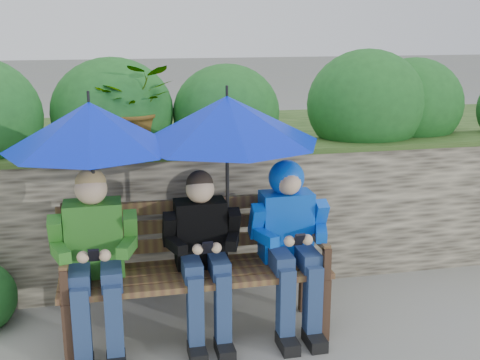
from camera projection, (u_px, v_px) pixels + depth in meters
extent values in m
plane|color=gray|center=(243.00, 325.00, 3.91)|extent=(60.00, 60.00, 0.00)
cube|color=#3D3930|center=(221.00, 217.00, 4.49)|extent=(8.00, 0.40, 1.00)
cube|color=#193610|center=(220.00, 150.00, 4.36)|extent=(8.00, 0.42, 0.04)
cube|color=#193610|center=(197.00, 180.00, 5.63)|extent=(8.00, 2.00, 0.96)
ellipsoid|color=#1C501E|center=(113.00, 112.00, 4.40)|extent=(0.89, 0.71, 0.80)
ellipsoid|color=#1C501E|center=(226.00, 113.00, 4.55)|extent=(0.82, 0.65, 0.73)
ellipsoid|color=#1C501E|center=(366.00, 104.00, 4.73)|extent=(0.95, 0.76, 0.86)
ellipsoid|color=#1C501E|center=(413.00, 104.00, 4.93)|extent=(0.85, 0.68, 0.76)
sphere|color=pink|center=(247.00, 127.00, 4.47)|extent=(0.14, 0.14, 0.14)
imported|color=#1C501E|center=(135.00, 106.00, 4.25)|extent=(0.54, 0.47, 0.60)
imported|color=#1C501E|center=(397.00, 102.00, 4.68)|extent=(0.31, 0.31, 0.55)
cube|color=#3A271B|center=(68.00, 337.00, 3.36)|extent=(0.05, 0.05, 0.41)
cube|color=#3A271B|center=(72.00, 305.00, 3.74)|extent=(0.05, 0.05, 0.41)
cube|color=#3A271B|center=(325.00, 310.00, 3.68)|extent=(0.05, 0.05, 0.41)
cube|color=#3A271B|center=(304.00, 283.00, 4.06)|extent=(0.05, 0.05, 0.41)
cube|color=brown|center=(201.00, 286.00, 3.49)|extent=(1.62, 0.09, 0.04)
cube|color=brown|center=(198.00, 278.00, 3.60)|extent=(1.62, 0.09, 0.04)
cube|color=brown|center=(195.00, 270.00, 3.71)|extent=(1.62, 0.09, 0.04)
cube|color=brown|center=(192.00, 263.00, 3.82)|extent=(1.62, 0.09, 0.04)
cube|color=#3A271B|center=(67.00, 239.00, 3.65)|extent=(0.05, 0.05, 0.45)
cube|color=brown|center=(65.00, 257.00, 3.45)|extent=(0.05, 0.42, 0.04)
cube|color=#3A271B|center=(64.00, 287.00, 3.28)|extent=(0.05, 0.05, 0.20)
cube|color=#3A271B|center=(305.00, 222.00, 3.97)|extent=(0.05, 0.05, 0.45)
cube|color=brown|center=(316.00, 237.00, 3.77)|extent=(0.05, 0.42, 0.04)
cube|color=#3A271B|center=(327.00, 264.00, 3.60)|extent=(0.05, 0.05, 0.20)
cube|color=brown|center=(191.00, 243.00, 3.84)|extent=(1.62, 0.03, 0.08)
cube|color=brown|center=(190.00, 224.00, 3.81)|extent=(1.62, 0.03, 0.08)
cube|color=brown|center=(190.00, 205.00, 3.78)|extent=(1.62, 0.03, 0.08)
cube|color=#1C7A1B|center=(94.00, 238.00, 3.56)|extent=(0.33, 0.20, 0.45)
sphere|color=#DCB68B|center=(91.00, 189.00, 3.46)|extent=(0.19, 0.19, 0.19)
sphere|color=tan|center=(91.00, 183.00, 3.46)|extent=(0.18, 0.18, 0.18)
cube|color=navy|center=(80.00, 276.00, 3.44)|extent=(0.12, 0.31, 0.12)
cube|color=navy|center=(82.00, 329.00, 3.35)|extent=(0.10, 0.11, 0.50)
cube|color=navy|center=(111.00, 273.00, 3.47)|extent=(0.12, 0.31, 0.12)
cube|color=navy|center=(114.00, 326.00, 3.39)|extent=(0.10, 0.11, 0.50)
cube|color=#1C7A1B|center=(56.00, 234.00, 3.45)|extent=(0.08, 0.18, 0.25)
cube|color=#1C7A1B|center=(61.00, 253.00, 3.36)|extent=(0.13, 0.21, 0.07)
sphere|color=#DCB68B|center=(83.00, 257.00, 3.30)|extent=(0.07, 0.07, 0.07)
cube|color=#1C7A1B|center=(130.00, 229.00, 3.54)|extent=(0.08, 0.18, 0.25)
cube|color=#1C7A1B|center=(127.00, 248.00, 3.43)|extent=(0.13, 0.21, 0.07)
sphere|color=#DCB68B|center=(105.00, 255.00, 3.32)|extent=(0.07, 0.07, 0.07)
cube|color=black|center=(94.00, 255.00, 3.30)|extent=(0.06, 0.07, 0.09)
cube|color=black|center=(200.00, 233.00, 3.70)|extent=(0.31, 0.18, 0.42)
sphere|color=#DCB68B|center=(200.00, 189.00, 3.61)|extent=(0.17, 0.17, 0.17)
sphere|color=black|center=(200.00, 184.00, 3.61)|extent=(0.16, 0.16, 0.16)
cube|color=navy|center=(191.00, 266.00, 3.58)|extent=(0.11, 0.29, 0.11)
cube|color=navy|center=(195.00, 316.00, 3.51)|extent=(0.09, 0.10, 0.50)
cube|color=black|center=(197.00, 353.00, 3.51)|extent=(0.10, 0.20, 0.07)
cube|color=navy|center=(218.00, 264.00, 3.62)|extent=(0.11, 0.29, 0.11)
cube|color=navy|center=(223.00, 313.00, 3.54)|extent=(0.09, 0.10, 0.50)
cube|color=black|center=(225.00, 350.00, 3.55)|extent=(0.10, 0.20, 0.07)
cube|color=black|center=(169.00, 229.00, 3.60)|extent=(0.07, 0.17, 0.23)
cube|color=black|center=(176.00, 246.00, 3.51)|extent=(0.12, 0.19, 0.06)
sphere|color=#DCB68B|center=(198.00, 249.00, 3.46)|extent=(0.06, 0.06, 0.06)
cube|color=black|center=(233.00, 225.00, 3.68)|extent=(0.07, 0.17, 0.23)
cube|color=black|center=(232.00, 241.00, 3.58)|extent=(0.12, 0.19, 0.06)
sphere|color=#DCB68B|center=(216.00, 248.00, 3.48)|extent=(0.06, 0.06, 0.06)
cube|color=black|center=(207.00, 248.00, 3.46)|extent=(0.06, 0.07, 0.09)
cube|color=#1444B8|center=(286.00, 225.00, 3.81)|extent=(0.32, 0.19, 0.44)
sphere|color=#DCB68B|center=(288.00, 181.00, 3.72)|extent=(0.18, 0.18, 0.18)
sphere|color=#1444B8|center=(286.00, 178.00, 3.74)|extent=(0.22, 0.22, 0.22)
sphere|color=#DCB68B|center=(290.00, 184.00, 3.68)|extent=(0.13, 0.13, 0.13)
cube|color=navy|center=(279.00, 259.00, 3.69)|extent=(0.11, 0.30, 0.11)
cube|color=navy|center=(286.00, 307.00, 3.61)|extent=(0.09, 0.10, 0.50)
cube|color=black|center=(288.00, 343.00, 3.61)|extent=(0.10, 0.21, 0.08)
cube|color=navy|center=(306.00, 257.00, 3.73)|extent=(0.11, 0.30, 0.11)
cube|color=navy|center=(313.00, 304.00, 3.65)|extent=(0.09, 0.10, 0.50)
cube|color=black|center=(315.00, 340.00, 3.65)|extent=(0.10, 0.21, 0.08)
cube|color=#1444B8|center=(257.00, 221.00, 3.71)|extent=(0.08, 0.17, 0.24)
cube|color=#1444B8|center=(266.00, 238.00, 3.62)|extent=(0.12, 0.20, 0.07)
sphere|color=#DCB68B|center=(289.00, 241.00, 3.56)|extent=(0.07, 0.07, 0.07)
cube|color=#1444B8|center=(319.00, 217.00, 3.80)|extent=(0.08, 0.17, 0.24)
cube|color=#1444B8|center=(321.00, 234.00, 3.69)|extent=(0.12, 0.20, 0.07)
sphere|color=#DCB68B|center=(307.00, 240.00, 3.58)|extent=(0.07, 0.07, 0.07)
cube|color=black|center=(299.00, 240.00, 3.56)|extent=(0.06, 0.07, 0.09)
cone|color=#001AC9|center=(90.00, 126.00, 3.34)|extent=(0.98, 0.98, 0.27)
cylinder|color=black|center=(88.00, 96.00, 3.30)|extent=(0.02, 0.02, 0.06)
cylinder|color=black|center=(94.00, 184.00, 3.43)|extent=(0.02, 0.02, 0.67)
sphere|color=black|center=(97.00, 239.00, 3.51)|extent=(0.04, 0.04, 0.04)
cone|color=#001AC9|center=(227.00, 119.00, 3.52)|extent=(1.12, 1.12, 0.28)
cylinder|color=black|center=(227.00, 91.00, 3.48)|extent=(0.02, 0.02, 0.06)
cylinder|color=black|center=(227.00, 173.00, 3.61)|extent=(0.02, 0.02, 0.65)
sphere|color=black|center=(228.00, 225.00, 3.69)|extent=(0.04, 0.04, 0.04)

